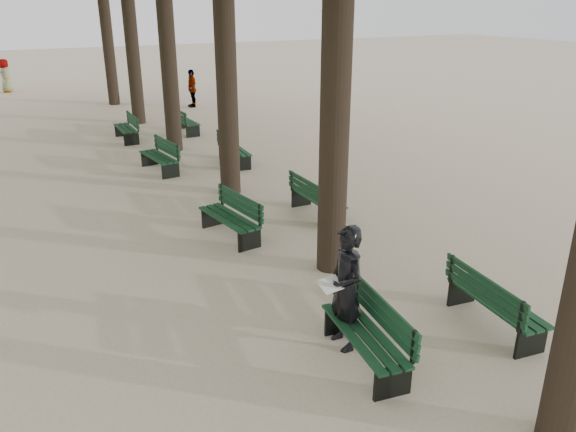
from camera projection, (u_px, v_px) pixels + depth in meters
name	position (u px, v px, depth m)	size (l,w,h in m)	color
ground	(352.00, 380.00, 7.44)	(120.00, 120.00, 0.00)	beige
bench_left_0	(364.00, 345.00, 7.71)	(0.81, 1.86, 0.92)	black
bench_left_1	(230.00, 225.00, 11.82)	(0.81, 1.86, 0.92)	black
bench_left_2	(159.00, 163.00, 16.39)	(0.79, 1.86, 0.92)	black
bench_left_3	(126.00, 133.00, 20.02)	(0.58, 1.80, 0.92)	black
bench_right_0	(494.00, 312.00, 8.54)	(0.78, 1.85, 0.92)	black
bench_right_1	(317.00, 205.00, 12.99)	(0.59, 1.81, 0.92)	black
bench_right_2	(234.00, 155.00, 17.17)	(0.71, 1.84, 0.92)	black
bench_right_3	(186.00, 126.00, 21.17)	(0.62, 1.82, 0.92)	black
man_with_map	(346.00, 288.00, 7.87)	(0.64, 0.76, 1.86)	black
pedestrian_d	(6.00, 76.00, 30.41)	(0.86, 0.35, 1.77)	#262628
pedestrian_c	(192.00, 88.00, 26.17)	(1.01, 0.35, 1.73)	#262628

